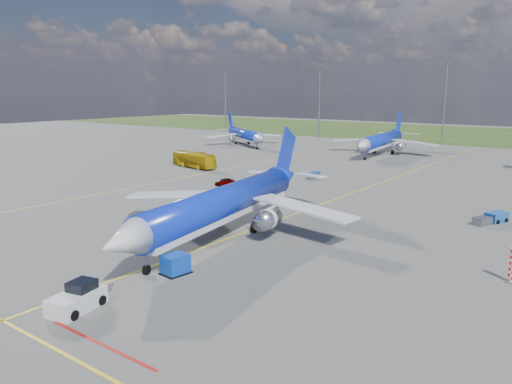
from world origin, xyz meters
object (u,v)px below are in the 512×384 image
Objects in this scene: bg_jet_nnw at (381,154)px; uld_container at (175,264)px; warning_post at (512,264)px; service_car_b at (274,181)px; apron_bus at (194,160)px; main_airliner at (224,235)px; baggage_tug_c at (313,175)px; bg_jet_nw at (245,145)px; service_car_a at (225,182)px; baggage_tug_w at (491,219)px; pushback_tug at (78,299)px.

bg_jet_nnw is 17.59× the size of uld_container.
warning_post is 0.60× the size of service_car_b.
bg_jet_nnw reaches higher than apron_bus.
main_airliner is 18.74× the size of uld_container.
bg_jet_nnw is at bearing 84.73° from baggage_tug_c.
bg_jet_nw is at bearing 129.93° from baggage_tug_c.
bg_jet_nw is 0.83× the size of main_airliner.
bg_jet_nnw is 7.27× the size of service_car_b.
service_car_a is at bearing 130.91° from uld_container.
service_car_a is (34.62, -49.56, 0.59)m from bg_jet_nw.
main_airliner reaches higher than baggage_tug_w.
baggage_tug_c is at bearing -95.10° from bg_jet_nw.
pushback_tug is 1.17× the size of service_car_b.
bg_jet_nw is 7.06× the size of baggage_tug_c.
uld_container is 0.46× the size of baggage_tug_c.
pushback_tug is 1.67× the size of service_car_a.
bg_jet_nnw is at bearing 22.68° from service_car_b.
service_car_a is at bearing 104.93° from pushback_tug.
bg_jet_nnw is 87.87m from uld_container.
apron_bus is 24.23m from service_car_b.
main_airliner is (14.08, -74.90, 0.00)m from bg_jet_nnw.
service_car_b is (-15.69, 46.86, -0.09)m from pushback_tug.
warning_post is 0.51× the size of pushback_tug.
pushback_tug is at bearing -86.96° from baggage_tug_c.
bg_jet_nw reaches higher than apron_bus.
main_airliner reaches higher than service_car_a.
apron_bus reaches higher than baggage_tug_c.
warning_post is 45.46m from service_car_b.
uld_container is at bearing -127.78° from apron_bus.
service_car_a is (-21.95, 41.95, -0.19)m from pushback_tug.
uld_container is at bearing -83.95° from baggage_tug_c.
baggage_tug_w is (-5.39, 18.70, -0.96)m from warning_post.
main_airliner reaches higher than bg_jet_nnw.
baggage_tug_c is at bearing 91.16° from pushback_tug.
bg_jet_nnw is at bearing -50.71° from bg_jet_nw.
bg_jet_nnw is 76.22m from main_airliner.
main_airliner is (52.97, -71.41, 0.00)m from bg_jet_nw.
uld_container is 0.59× the size of service_car_a.
service_car_a is 40.07m from baggage_tug_w.
service_car_b reaches higher than baggage_tug_w.
apron_bus is (-21.48, -42.19, 1.56)m from bg_jet_nnw.
pushback_tug is (17.68, -95.00, 0.78)m from bg_jet_nnw.
apron_bus is 2.13× the size of baggage_tug_w.
bg_jet_nnw is 6.91× the size of baggage_tug_w.
pushback_tug is 58.38m from baggage_tug_c.
uld_container reaches higher than service_car_a.
pushback_tug is 46.24m from baggage_tug_w.
baggage_tug_w is at bearing 35.78° from main_airliner.
apron_bus is at bearing 96.09° from service_car_b.
apron_bus is 2.24× the size of service_car_b.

